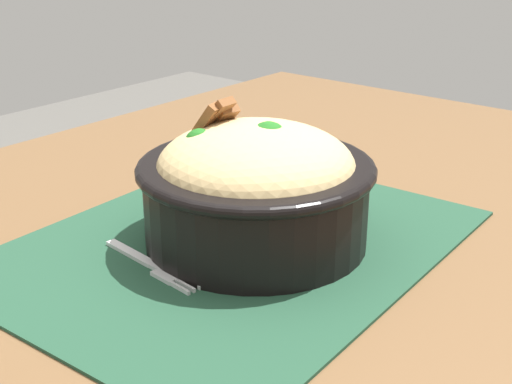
{
  "coord_description": "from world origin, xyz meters",
  "views": [
    {
      "loc": [
        0.43,
        0.41,
        1.03
      ],
      "look_at": [
        -0.03,
        0.03,
        0.79
      ],
      "focal_mm": 49.5,
      "sensor_mm": 36.0,
      "label": 1
    }
  ],
  "objects": [
    {
      "name": "table",
      "position": [
        0.0,
        0.0,
        0.68
      ],
      "size": [
        1.31,
        0.84,
        0.74
      ],
      "color": "brown",
      "rests_on": "ground_plane"
    },
    {
      "name": "placemat",
      "position": [
        -0.02,
        0.01,
        0.74
      ],
      "size": [
        0.45,
        0.36,
        0.0
      ],
      "primitive_type": "cube",
      "rotation": [
        0.0,
        0.0,
        0.04
      ],
      "color": "#1E422D",
      "rests_on": "table"
    },
    {
      "name": "bowl",
      "position": [
        -0.03,
        0.03,
        0.8
      ],
      "size": [
        0.22,
        0.22,
        0.13
      ],
      "color": "black",
      "rests_on": "placemat"
    },
    {
      "name": "fork",
      "position": [
        0.07,
        -0.01,
        0.74
      ],
      "size": [
        0.03,
        0.13,
        0.0
      ],
      "color": "silver",
      "rests_on": "placemat"
    }
  ]
}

